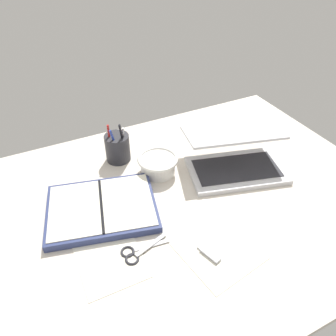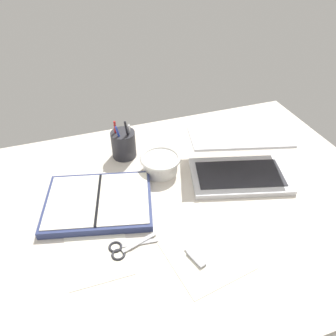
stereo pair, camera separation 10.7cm
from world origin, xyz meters
TOP-DOWN VIEW (x-y plane):
  - desk_top at (0.00, 0.00)cm, footprint 140.00×100.00cm
  - laptop at (25.60, 6.76)cm, footprint 39.53×36.02cm
  - bowl at (-0.27, 16.45)cm, footprint 14.20×14.20cm
  - pen_cup at (-10.02, 29.85)cm, footprint 8.97×8.97cm
  - planner at (-23.65, 6.62)cm, footprint 38.18×32.53cm
  - scissors at (-20.27, -12.79)cm, footprint 14.07×6.68cm
  - paper_sheet_front at (-0.43, -18.09)cm, footprint 23.96×30.68cm
  - paper_sheet_beside_planner at (-27.14, -9.85)cm, footprint 17.14×23.39cm
  - usb_drive at (-2.54, -22.32)cm, footprint 3.75×7.34cm

SIDE VIEW (x-z plane):
  - desk_top at x=0.00cm, z-range 0.00..2.00cm
  - paper_sheet_front at x=-0.43cm, z-range 2.00..2.16cm
  - paper_sheet_beside_planner at x=-27.14cm, z-range 2.00..2.16cm
  - scissors at x=-20.27cm, z-range 1.94..2.74cm
  - usb_drive at x=-2.54cm, z-range 2.00..3.00cm
  - planner at x=-23.65cm, z-range 1.91..4.82cm
  - bowl at x=-0.27cm, z-range 2.33..8.54cm
  - laptop at x=25.60cm, z-range -0.24..13.75cm
  - pen_cup at x=-10.02cm, z-range -0.83..15.30cm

